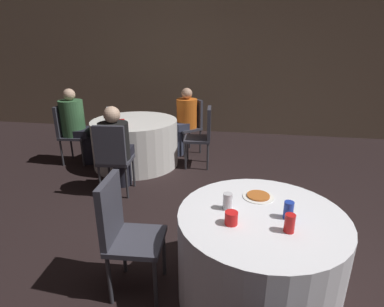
{
  "coord_description": "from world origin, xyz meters",
  "views": [
    {
      "loc": [
        -0.24,
        -1.95,
        1.83
      ],
      "look_at": [
        -0.71,
        0.77,
        0.83
      ],
      "focal_mm": 28.0,
      "sensor_mm": 36.0,
      "label": 1
    }
  ],
  "objects_px": {
    "chair_far_east": "(204,132)",
    "person_orange_shirt": "(184,121)",
    "chair_far_south": "(113,154)",
    "soda_can_blue": "(288,210)",
    "bottle_far": "(110,115)",
    "soda_can_red": "(290,223)",
    "soda_can_silver": "(228,201)",
    "person_green_jacket": "(77,126)",
    "chair_far_west": "(68,129)",
    "table_near": "(258,258)",
    "person_black_shirt": "(117,148)",
    "pizza_plate_near": "(258,196)",
    "table_far": "(135,143)",
    "chair_near_west": "(123,227)",
    "chair_far_northeast": "(191,121)"
  },
  "relations": [
    {
      "from": "soda_can_red",
      "to": "chair_near_west",
      "type": "bearing_deg",
      "value": 174.95
    },
    {
      "from": "person_green_jacket",
      "to": "soda_can_silver",
      "type": "bearing_deg",
      "value": 41.61
    },
    {
      "from": "chair_far_west",
      "to": "soda_can_red",
      "type": "relative_size",
      "value": 7.73
    },
    {
      "from": "chair_far_west",
      "to": "soda_can_silver",
      "type": "xyz_separation_m",
      "value": [
        2.67,
        -2.33,
        0.22
      ]
    },
    {
      "from": "person_black_shirt",
      "to": "person_green_jacket",
      "type": "height_order",
      "value": "person_green_jacket"
    },
    {
      "from": "table_near",
      "to": "soda_can_red",
      "type": "relative_size",
      "value": 9.64
    },
    {
      "from": "chair_far_west",
      "to": "soda_can_blue",
      "type": "height_order",
      "value": "chair_far_west"
    },
    {
      "from": "chair_far_west",
      "to": "chair_near_west",
      "type": "bearing_deg",
      "value": 32.71
    },
    {
      "from": "chair_far_northeast",
      "to": "chair_far_south",
      "type": "bearing_deg",
      "value": 115.74
    },
    {
      "from": "soda_can_silver",
      "to": "chair_far_west",
      "type": "bearing_deg",
      "value": 138.94
    },
    {
      "from": "table_near",
      "to": "soda_can_red",
      "type": "xyz_separation_m",
      "value": [
        0.15,
        -0.18,
        0.42
      ]
    },
    {
      "from": "person_orange_shirt",
      "to": "chair_far_east",
      "type": "bearing_deg",
      "value": 173.5
    },
    {
      "from": "table_far",
      "to": "pizza_plate_near",
      "type": "height_order",
      "value": "pizza_plate_near"
    },
    {
      "from": "table_near",
      "to": "pizza_plate_near",
      "type": "xyz_separation_m",
      "value": [
        -0.02,
        0.25,
        0.37
      ]
    },
    {
      "from": "chair_far_west",
      "to": "person_green_jacket",
      "type": "distance_m",
      "value": 0.17
    },
    {
      "from": "table_near",
      "to": "chair_far_south",
      "type": "distance_m",
      "value": 2.23
    },
    {
      "from": "pizza_plate_near",
      "to": "soda_can_silver",
      "type": "bearing_deg",
      "value": -135.67
    },
    {
      "from": "person_orange_shirt",
      "to": "table_far",
      "type": "bearing_deg",
      "value": 90.0
    },
    {
      "from": "chair_far_northeast",
      "to": "soda_can_red",
      "type": "bearing_deg",
      "value": 155.3
    },
    {
      "from": "chair_far_south",
      "to": "person_orange_shirt",
      "type": "relative_size",
      "value": 0.82
    },
    {
      "from": "pizza_plate_near",
      "to": "soda_can_blue",
      "type": "bearing_deg",
      "value": -55.33
    },
    {
      "from": "pizza_plate_near",
      "to": "soda_can_red",
      "type": "relative_size",
      "value": 1.96
    },
    {
      "from": "chair_near_west",
      "to": "chair_far_east",
      "type": "height_order",
      "value": "same"
    },
    {
      "from": "table_near",
      "to": "chair_near_west",
      "type": "relative_size",
      "value": 1.25
    },
    {
      "from": "table_far",
      "to": "table_near",
      "type": "bearing_deg",
      "value": -53.32
    },
    {
      "from": "person_green_jacket",
      "to": "chair_far_west",
      "type": "bearing_deg",
      "value": -90.0
    },
    {
      "from": "chair_far_west",
      "to": "person_green_jacket",
      "type": "relative_size",
      "value": 0.78
    },
    {
      "from": "chair_far_south",
      "to": "soda_can_blue",
      "type": "distance_m",
      "value": 2.37
    },
    {
      "from": "chair_far_northeast",
      "to": "table_near",
      "type": "bearing_deg",
      "value": 153.86
    },
    {
      "from": "person_black_shirt",
      "to": "table_far",
      "type": "bearing_deg",
      "value": 90.0
    },
    {
      "from": "chair_far_east",
      "to": "bottle_far",
      "type": "height_order",
      "value": "bottle_far"
    },
    {
      "from": "person_green_jacket",
      "to": "chair_near_west",
      "type": "bearing_deg",
      "value": 30.21
    },
    {
      "from": "soda_can_blue",
      "to": "bottle_far",
      "type": "xyz_separation_m",
      "value": [
        -2.28,
        2.23,
        0.06
      ]
    },
    {
      "from": "person_green_jacket",
      "to": "bottle_far",
      "type": "xyz_separation_m",
      "value": [
        0.65,
        -0.17,
        0.23
      ]
    },
    {
      "from": "chair_far_east",
      "to": "soda_can_blue",
      "type": "xyz_separation_m",
      "value": [
        0.93,
        -2.59,
        0.22
      ]
    },
    {
      "from": "table_far",
      "to": "person_black_shirt",
      "type": "height_order",
      "value": "person_black_shirt"
    },
    {
      "from": "person_orange_shirt",
      "to": "person_black_shirt",
      "type": "xyz_separation_m",
      "value": [
        -0.56,
        -1.56,
        0.0
      ]
    },
    {
      "from": "soda_can_red",
      "to": "soda_can_silver",
      "type": "relative_size",
      "value": 1.0
    },
    {
      "from": "chair_far_south",
      "to": "soda_can_blue",
      "type": "relative_size",
      "value": 7.73
    },
    {
      "from": "bottle_far",
      "to": "chair_far_northeast",
      "type": "bearing_deg",
      "value": 44.1
    },
    {
      "from": "chair_near_west",
      "to": "person_green_jacket",
      "type": "relative_size",
      "value": 0.78
    },
    {
      "from": "chair_far_west",
      "to": "bottle_far",
      "type": "height_order",
      "value": "bottle_far"
    },
    {
      "from": "chair_far_east",
      "to": "person_orange_shirt",
      "type": "distance_m",
      "value": 0.69
    },
    {
      "from": "soda_can_blue",
      "to": "table_near",
      "type": "bearing_deg",
      "value": 175.16
    },
    {
      "from": "soda_can_silver",
      "to": "table_near",
      "type": "bearing_deg",
      "value": -8.4
    },
    {
      "from": "chair_far_west",
      "to": "soda_can_silver",
      "type": "distance_m",
      "value": 3.55
    },
    {
      "from": "chair_far_east",
      "to": "person_black_shirt",
      "type": "bearing_deg",
      "value": 130.6
    },
    {
      "from": "table_far",
      "to": "pizza_plate_near",
      "type": "relative_size",
      "value": 5.58
    },
    {
      "from": "chair_far_south",
      "to": "soda_can_blue",
      "type": "height_order",
      "value": "chair_far_south"
    },
    {
      "from": "table_near",
      "to": "chair_near_west",
      "type": "distance_m",
      "value": 1.02
    }
  ]
}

